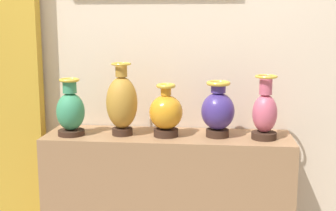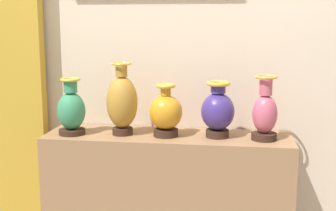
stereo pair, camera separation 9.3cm
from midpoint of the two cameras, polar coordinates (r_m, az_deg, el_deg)
back_wall at (r=2.78m, az=-0.49°, el=8.78°), size 3.01×0.14×3.15m
curtain_gold at (r=3.02m, az=-21.15°, el=-0.43°), size 0.54×0.08×2.29m
vase_jade at (r=2.63m, az=-13.15°, el=-0.69°), size 0.16×0.16×0.33m
vase_ochre at (r=2.58m, az=-6.86°, el=0.35°), size 0.18×0.18×0.41m
vase_amber at (r=2.54m, az=-1.31°, el=-0.93°), size 0.19×0.19×0.30m
vase_indigo at (r=2.54m, az=5.24°, el=-0.66°), size 0.19×0.19×0.31m
vase_rose at (r=2.52m, az=11.05°, el=-0.89°), size 0.14×0.14×0.35m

